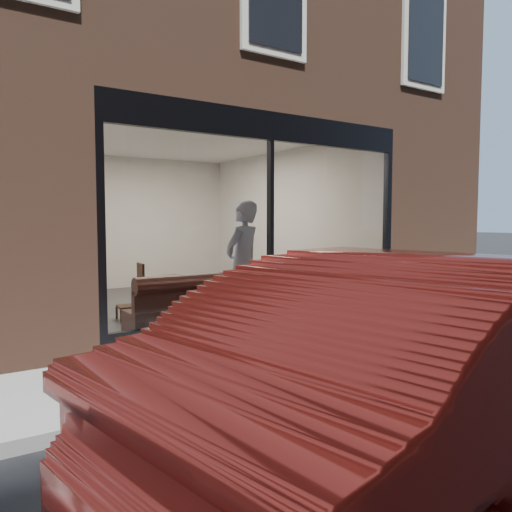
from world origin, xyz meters
TOP-DOWN VIEW (x-y plane):
  - ground at (0.00, 0.00)m, footprint 120.00×120.00m
  - sidewalk_near at (0.00, 1.00)m, footprint 40.00×2.00m
  - kerb_near at (0.00, -0.05)m, footprint 40.00×0.10m
  - host_building_pier_right at (3.75, 8.00)m, footprint 2.50×12.00m
  - host_building_backfill at (0.00, 11.00)m, footprint 5.00×6.00m
  - cafe_floor at (0.00, 5.00)m, footprint 6.00×6.00m
  - cafe_ceiling at (0.00, 5.00)m, footprint 6.00×6.00m
  - cafe_wall_back at (0.00, 7.99)m, footprint 5.00×0.00m
  - cafe_wall_left at (-2.49, 5.00)m, footprint 0.00×6.00m
  - cafe_wall_right at (2.49, 5.00)m, footprint 0.00×6.00m
  - storefront_kick at (0.00, 2.05)m, footprint 5.00×0.10m
  - storefront_header at (0.00, 2.05)m, footprint 5.00×0.10m
  - storefront_mullion at (0.00, 2.05)m, footprint 0.06×0.10m
  - storefront_glass at (0.00, 2.02)m, footprint 4.80×0.00m
  - banquette at (0.00, 2.45)m, footprint 4.00×0.55m
  - person at (-0.07, 2.69)m, footprint 0.84×0.71m
  - cafe_table_left at (-0.90, 3.42)m, footprint 0.85×0.85m
  - cafe_table_right at (0.59, 3.43)m, footprint 0.67×0.67m
  - cafe_chair_left at (-1.41, 4.09)m, footprint 0.42×0.42m
  - cafe_chair_right at (1.91, 3.93)m, footprint 0.59×0.59m
  - wall_poster at (-2.45, 4.25)m, footprint 0.02×0.56m
  - parked_car at (-1.46, -1.98)m, footprint 4.67×2.32m

SIDE VIEW (x-z plane):
  - ground at x=0.00m, z-range 0.00..0.00m
  - sidewalk_near at x=0.00m, z-range 0.00..0.01m
  - cafe_floor at x=0.00m, z-range 0.02..0.02m
  - kerb_near at x=0.00m, z-range 0.00..0.12m
  - storefront_kick at x=0.00m, z-range 0.00..0.30m
  - banquette at x=0.00m, z-range 0.00..0.45m
  - cafe_chair_left at x=-1.41m, z-range 0.22..0.26m
  - cafe_chair_right at x=1.91m, z-range 0.22..0.26m
  - parked_car at x=-1.46m, z-range 0.00..1.47m
  - cafe_table_left at x=-0.90m, z-range 0.72..0.76m
  - cafe_table_right at x=0.59m, z-range 0.72..0.76m
  - person at x=-0.07m, z-range 0.00..1.97m
  - storefront_mullion at x=0.00m, z-range 0.30..2.80m
  - storefront_glass at x=0.00m, z-range -0.85..3.95m
  - cafe_wall_back at x=0.00m, z-range -0.90..4.10m
  - cafe_wall_left at x=-2.49m, z-range -1.40..4.60m
  - cafe_wall_right at x=2.49m, z-range -1.40..4.60m
  - host_building_pier_right at x=3.75m, z-range 0.00..3.20m
  - host_building_backfill at x=0.00m, z-range 0.00..3.20m
  - wall_poster at x=-2.45m, z-range 1.32..2.07m
  - storefront_header at x=0.00m, z-range 2.80..3.20m
  - cafe_ceiling at x=0.00m, z-range 3.19..3.19m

